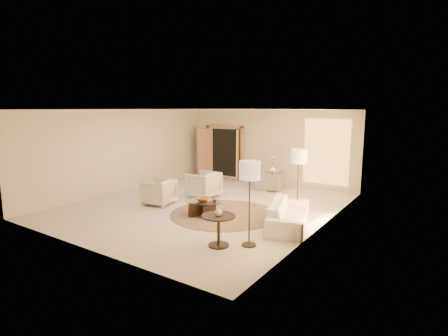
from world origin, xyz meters
The scene contains 18 objects.
room centered at (0.00, 0.00, 1.40)m, with size 7.04×8.04×2.83m.
windows_right centered at (3.45, 0.10, 1.35)m, with size 0.10×6.40×2.40m, color #F9BA63, non-canonical shape.
window_back_corner centered at (2.30, 3.95, 1.35)m, with size 1.70×0.10×2.40m, color #F9BA63, non-canonical shape.
curtains_right centered at (3.40, 1.00, 1.30)m, with size 0.06×5.20×2.60m, color beige, non-canonical shape.
french_doors centered at (-1.90, 3.82, 1.07)m, with size 1.95×0.66×2.16m.
area_rug centered at (0.96, -0.45, 0.01)m, with size 2.92×2.92×0.01m, color #483021.
sofa centered at (2.82, -0.41, 0.31)m, with size 2.14×0.84×0.63m, color beige.
armchair_left centered at (-0.63, 0.73, 0.45)m, with size 0.88×0.83×0.91m, color beige.
armchair_right centered at (-1.19, -0.71, 0.41)m, with size 0.80×0.75×0.83m, color beige.
accent_chair centered at (0.63, 2.92, 0.43)m, with size 0.98×0.63×0.85m, color gray.
coffee_table centered at (0.55, -0.86, 0.25)m, with size 1.27×1.27×0.40m.
end_table centered at (2.12, -2.38, 0.45)m, with size 0.70×0.70×0.66m.
side_table centered at (0.83, 2.77, 0.40)m, with size 0.57×0.57×0.66m.
floor_lamp_near centered at (2.66, 0.53, 1.52)m, with size 0.43×0.43×1.79m.
floor_lamp_far centered at (2.64, -2.02, 1.51)m, with size 0.43×0.43×1.78m.
bowl centered at (0.55, -0.86, 0.44)m, with size 0.37×0.37×0.09m, color brown.
end_vase centered at (2.12, -2.38, 0.74)m, with size 0.16×0.16×0.17m, color silver.
side_vase centered at (0.83, 2.77, 0.77)m, with size 0.23×0.23×0.24m, color silver.
Camera 1 is at (6.04, -8.04, 2.78)m, focal length 28.00 mm.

